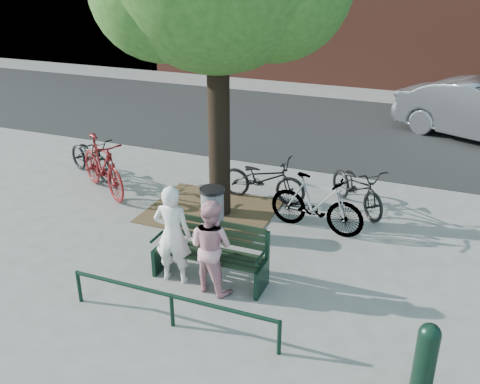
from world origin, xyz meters
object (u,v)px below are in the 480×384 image
at_px(bollard, 426,357).
at_px(person_right, 211,246).
at_px(park_bench, 212,250).
at_px(bicycle_c, 263,179).
at_px(litter_bin, 213,212).
at_px(person_left, 173,234).

bearing_deg(bollard, person_right, 162.02).
xyz_separation_m(park_bench, bicycle_c, (-0.24, 2.99, -0.01)).
bearing_deg(bollard, park_bench, 158.27).
bearing_deg(bicycle_c, litter_bin, 171.09).
distance_m(person_left, litter_bin, 1.57).
bearing_deg(park_bench, bicycle_c, 94.62).
height_order(park_bench, person_left, person_left).
bearing_deg(person_left, person_right, 171.47).
distance_m(park_bench, litter_bin, 1.38).
bearing_deg(person_right, litter_bin, -53.81).
relative_size(park_bench, litter_bin, 1.93).
xyz_separation_m(person_left, bicycle_c, (0.27, 3.25, -0.31)).
distance_m(person_right, litter_bin, 1.70).
relative_size(person_right, bicycle_c, 0.80).
relative_size(bollard, bicycle_c, 0.52).
bearing_deg(person_left, park_bench, -160.03).
bearing_deg(litter_bin, person_left, -87.88).
height_order(park_bench, bollard, park_bench).
xyz_separation_m(person_left, litter_bin, (-0.06, 1.53, -0.33)).
xyz_separation_m(person_right, bicycle_c, (-0.36, 3.26, -0.25)).
bearing_deg(park_bench, person_right, -66.64).
bearing_deg(bollard, bicycle_c, 128.92).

